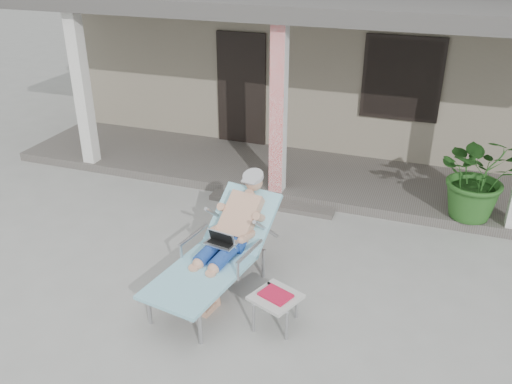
% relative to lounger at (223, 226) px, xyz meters
% --- Properties ---
extents(ground, '(60.00, 60.00, 0.00)m').
position_rel_lounger_xyz_m(ground, '(-0.12, 0.33, -0.82)').
color(ground, '#9E9E99').
rests_on(ground, ground).
extents(house, '(10.40, 5.40, 3.30)m').
position_rel_lounger_xyz_m(house, '(-0.12, 6.82, 0.84)').
color(house, gray).
rests_on(house, ground).
extents(porch_deck, '(10.00, 2.00, 0.15)m').
position_rel_lounger_xyz_m(porch_deck, '(-0.12, 3.33, -0.75)').
color(porch_deck, '#605B56').
rests_on(porch_deck, ground).
extents(porch_overhang, '(10.00, 2.30, 2.85)m').
position_rel_lounger_xyz_m(porch_overhang, '(-0.12, 3.27, 1.97)').
color(porch_overhang, silver).
rests_on(porch_overhang, porch_deck).
extents(porch_step, '(2.00, 0.30, 0.07)m').
position_rel_lounger_xyz_m(porch_step, '(-0.12, 2.18, -0.79)').
color(porch_step, '#605B56').
rests_on(porch_step, ground).
extents(lounger, '(1.08, 2.12, 1.34)m').
position_rel_lounger_xyz_m(lounger, '(0.00, 0.00, 0.00)').
color(lounger, '#B7B7BC').
rests_on(lounger, ground).
extents(side_table, '(0.60, 0.60, 0.42)m').
position_rel_lounger_xyz_m(side_table, '(0.81, -0.50, -0.47)').
color(side_table, beige).
rests_on(side_table, ground).
extents(potted_palm, '(1.39, 1.28, 1.32)m').
position_rel_lounger_xyz_m(potted_palm, '(2.83, 2.58, -0.01)').
color(potted_palm, '#26591E').
rests_on(potted_palm, porch_deck).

